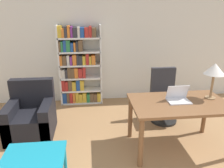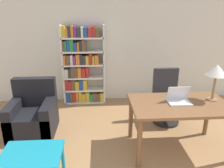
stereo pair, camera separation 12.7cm
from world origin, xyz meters
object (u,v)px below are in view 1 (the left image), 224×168
desk (179,109)px  laptop (178,98)px  office_chair (164,97)px  armchair (31,118)px  bookshelf (78,67)px  side_table_blue (34,161)px  table_lamp (215,70)px

desk → laptop: bearing=105.4°
office_chair → armchair: size_ratio=1.11×
office_chair → armchair: office_chair is taller
desk → bookshelf: bearing=129.0°
laptop → bookshelf: (-1.54, 1.88, 0.02)m
armchair → bookshelf: (0.77, 1.26, 0.54)m
side_table_blue → bookshelf: size_ratio=0.39×
table_lamp → office_chair: size_ratio=0.54×
office_chair → bookshelf: bookshelf is taller
desk → armchair: bearing=164.0°
desk → table_lamp: size_ratio=2.61×
side_table_blue → laptop: bearing=20.8°
desk → table_lamp: table_lamp is taller
bookshelf → side_table_blue: bearing=-98.8°
office_chair → desk: bearing=-96.4°
table_lamp → armchair: table_lamp is taller
table_lamp → office_chair: 1.20m
office_chair → side_table_blue: office_chair is taller
bookshelf → armchair: bearing=-121.5°
laptop → armchair: 2.45m
office_chair → bookshelf: 1.97m
office_chair → bookshelf: (-1.66, 1.00, 0.38)m
desk → side_table_blue: bearing=-160.2°
desk → table_lamp: bearing=10.1°
table_lamp → office_chair: bearing=117.4°
side_table_blue → bookshelf: (0.40, 2.62, 0.39)m
desk → side_table_blue: desk is taller
table_lamp → armchair: (-2.85, 0.57, -0.92)m
table_lamp → office_chair: table_lamp is taller
side_table_blue → armchair: 1.42m
laptop → side_table_blue: laptop is taller
bookshelf → desk: bearing=-51.0°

